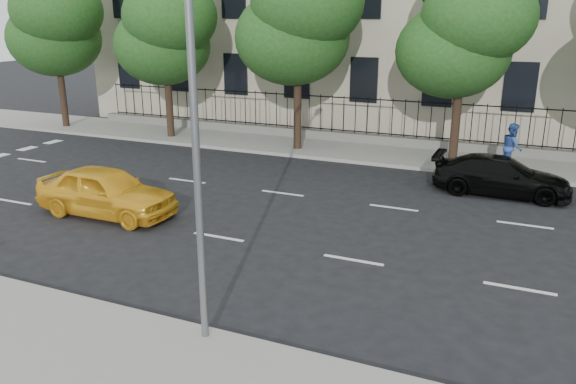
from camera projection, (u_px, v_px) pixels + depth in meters
ground at (167, 272)px, 13.81m from camera, size 120.00×120.00×0.00m
near_sidewalk at (40, 356)px, 10.28m from camera, size 60.00×4.00×0.15m
far_sidewalk at (344, 150)px, 26.04m from camera, size 60.00×4.00×0.15m
lane_markings at (254, 213)px, 17.97m from camera, size 49.60×4.62×0.01m
iron_fence at (355, 131)px, 27.36m from camera, size 30.00×0.50×2.20m
street_light at (209, 69)px, 9.77m from camera, size 0.25×3.32×8.05m
tree_a at (56, 14)px, 29.72m from camera, size 5.71×5.31×9.39m
tree_b at (167, 20)px, 27.15m from camera, size 5.53×5.12×8.97m
tree_c at (300, 7)px, 24.33m from camera, size 5.89×5.50×9.80m
tree_d at (466, 21)px, 21.85m from camera, size 5.34×4.94×8.84m
yellow_taxi at (106, 191)px, 17.55m from camera, size 4.58×1.85×1.56m
black_sedan at (501, 176)px, 19.63m from camera, size 4.67×1.92×1.35m
pedestrian_far at (512, 147)px, 22.10m from camera, size 0.90×1.05×1.88m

